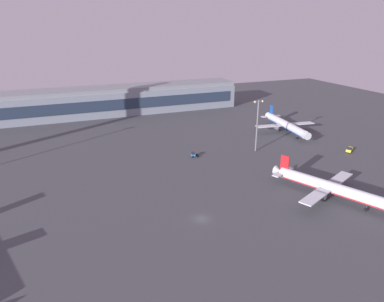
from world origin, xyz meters
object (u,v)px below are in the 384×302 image
(pushback_tug, at_px, (193,155))
(apron_light_central, at_px, (257,122))
(airplane_taxiway_distant, at_px, (329,187))
(maintenance_van, at_px, (350,150))
(airplane_far_stand, at_px, (286,125))

(pushback_tug, bearing_deg, apron_light_central, -84.87)
(airplane_taxiway_distant, height_order, maintenance_van, airplane_taxiway_distant)
(pushback_tug, bearing_deg, maintenance_van, -95.58)
(airplane_taxiway_distant, relative_size, pushback_tug, 11.14)
(airplane_far_stand, bearing_deg, maintenance_van, 109.83)
(airplane_far_stand, bearing_deg, apron_light_central, 39.83)
(pushback_tug, height_order, apron_light_central, apron_light_central)
(apron_light_central, bearing_deg, airplane_taxiway_distant, -92.41)
(airplane_taxiway_distant, distance_m, apron_light_central, 47.37)
(airplane_taxiway_distant, bearing_deg, pushback_tug, -86.56)
(airplane_far_stand, relative_size, apron_light_central, 1.81)
(apron_light_central, bearing_deg, pushback_tug, 173.92)
(maintenance_van, height_order, pushback_tug, maintenance_van)
(airplane_far_stand, xyz_separation_m, pushback_tug, (-56.53, -15.44, -2.84))
(airplane_taxiway_distant, xyz_separation_m, apron_light_central, (1.96, 46.46, 9.05))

